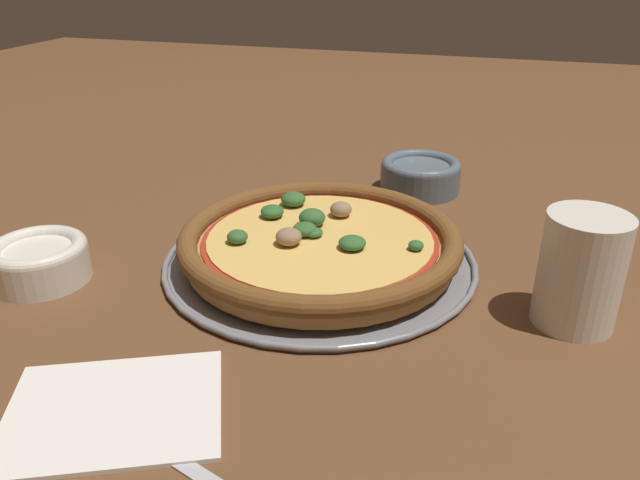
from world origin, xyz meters
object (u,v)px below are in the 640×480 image
object	(u,v)px
pizza_tray	(320,260)
pizza	(320,242)
bowl_far	(39,260)
drinking_cup	(580,271)
bowl_near	(420,174)
fork	(190,468)
napkin	(114,408)

from	to	relation	value
pizza_tray	pizza	bearing A→B (deg)	141.07
bowl_far	drinking_cup	size ratio (longest dim) A/B	0.93
bowl_near	fork	xyz separation A→B (m)	(-0.07, -0.59, -0.02)
pizza_tray	napkin	bearing A→B (deg)	-105.66
drinking_cup	fork	xyz separation A→B (m)	(-0.26, -0.28, -0.05)
pizza	drinking_cup	world-z (taller)	drinking_cup
bowl_near	drinking_cup	xyz separation A→B (m)	(0.20, -0.31, 0.03)
bowl_near	bowl_far	xyz separation A→B (m)	(-0.35, -0.39, -0.00)
bowl_far	fork	xyz separation A→B (m)	(0.28, -0.20, -0.02)
bowl_far	pizza_tray	bearing A→B (deg)	24.13
pizza_tray	napkin	world-z (taller)	pizza_tray
bowl_near	drinking_cup	distance (m)	0.37
pizza_tray	napkin	distance (m)	0.30
fork	drinking_cup	bearing A→B (deg)	65.47
bowl_near	napkin	distance (m)	0.57
pizza	napkin	world-z (taller)	pizza
bowl_near	napkin	world-z (taller)	bowl_near
bowl_near	bowl_far	size ratio (longest dim) A/B	1.12
bowl_near	fork	world-z (taller)	bowl_near
pizza_tray	bowl_near	bearing A→B (deg)	74.80
pizza_tray	drinking_cup	size ratio (longest dim) A/B	3.17
pizza	bowl_far	size ratio (longest dim) A/B	3.08
drinking_cup	napkin	xyz separation A→B (m)	(-0.35, -0.24, -0.05)
pizza	bowl_near	world-z (taller)	pizza
bowl_near	drinking_cup	bearing A→B (deg)	-57.58
bowl_far	drinking_cup	xyz separation A→B (m)	(0.55, 0.08, 0.03)
pizza_tray	pizza	size ratio (longest dim) A/B	1.11
pizza_tray	bowl_near	size ratio (longest dim) A/B	3.05
pizza_tray	bowl_far	size ratio (longest dim) A/B	3.42
pizza_tray	fork	world-z (taller)	pizza_tray
bowl_far	bowl_near	bearing A→B (deg)	48.05
pizza_tray	bowl_far	world-z (taller)	bowl_far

